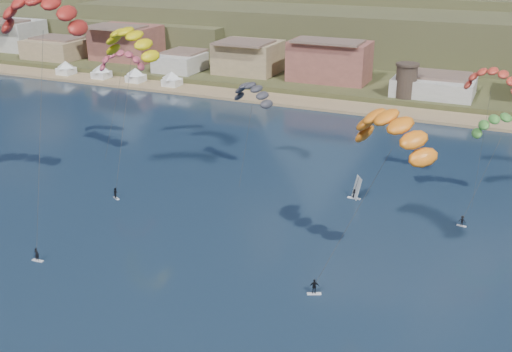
{
  "coord_description": "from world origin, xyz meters",
  "views": [
    {
      "loc": [
        30.23,
        -37.11,
        40.3
      ],
      "look_at": [
        0.0,
        32.0,
        10.0
      ],
      "focal_mm": 42.46,
      "sensor_mm": 36.0,
      "label": 1
    }
  ],
  "objects_px": {
    "kitesurfer_orange": "(394,125)",
    "windsurfer": "(355,192)",
    "watchtower": "(406,80)",
    "kitesurfer_yellow": "(130,38)",
    "kitesurfer_green": "(503,123)",
    "kitesurfer_red": "(40,7)"
  },
  "relations": [
    {
      "from": "kitesurfer_red",
      "to": "kitesurfer_green",
      "type": "distance_m",
      "value": 70.1
    },
    {
      "from": "kitesurfer_orange",
      "to": "windsurfer",
      "type": "distance_m",
      "value": 27.96
    },
    {
      "from": "watchtower",
      "to": "kitesurfer_yellow",
      "type": "relative_size",
      "value": 0.31
    },
    {
      "from": "watchtower",
      "to": "kitesurfer_red",
      "type": "distance_m",
      "value": 94.64
    },
    {
      "from": "kitesurfer_green",
      "to": "kitesurfer_orange",
      "type": "bearing_deg",
      "value": -113.86
    },
    {
      "from": "kitesurfer_red",
      "to": "kitesurfer_yellow",
      "type": "xyz_separation_m",
      "value": [
        0.57,
        19.94,
        -7.19
      ]
    },
    {
      "from": "kitesurfer_green",
      "to": "windsurfer",
      "type": "relative_size",
      "value": 4.52
    },
    {
      "from": "kitesurfer_orange",
      "to": "kitesurfer_green",
      "type": "distance_m",
      "value": 29.58
    },
    {
      "from": "watchtower",
      "to": "kitesurfer_red",
      "type": "height_order",
      "value": "kitesurfer_red"
    },
    {
      "from": "kitesurfer_yellow",
      "to": "windsurfer",
      "type": "bearing_deg",
      "value": 2.59
    },
    {
      "from": "watchtower",
      "to": "kitesurfer_yellow",
      "type": "xyz_separation_m",
      "value": [
        -36.62,
        -63.59,
        17.22
      ]
    },
    {
      "from": "kitesurfer_orange",
      "to": "kitesurfer_yellow",
      "type": "bearing_deg",
      "value": 160.2
    },
    {
      "from": "kitesurfer_orange",
      "to": "kitesurfer_red",
      "type": "bearing_deg",
      "value": -177.44
    },
    {
      "from": "kitesurfer_red",
      "to": "kitesurfer_orange",
      "type": "relative_size",
      "value": 1.53
    },
    {
      "from": "watchtower",
      "to": "windsurfer",
      "type": "xyz_separation_m",
      "value": [
        3.81,
        -61.76,
        -5.16
      ]
    },
    {
      "from": "kitesurfer_yellow",
      "to": "windsurfer",
      "type": "xyz_separation_m",
      "value": [
        40.43,
        1.83,
        -22.38
      ]
    },
    {
      "from": "watchtower",
      "to": "windsurfer",
      "type": "bearing_deg",
      "value": -86.47
    },
    {
      "from": "kitesurfer_orange",
      "to": "windsurfer",
      "type": "xyz_separation_m",
      "value": [
        -8.79,
        19.55,
        -17.96
      ]
    },
    {
      "from": "kitesurfer_red",
      "to": "kitesurfer_green",
      "type": "relative_size",
      "value": 2.06
    },
    {
      "from": "kitesurfer_green",
      "to": "kitesurfer_red",
      "type": "bearing_deg",
      "value": -154.94
    },
    {
      "from": "watchtower",
      "to": "windsurfer",
      "type": "distance_m",
      "value": 62.1
    },
    {
      "from": "kitesurfer_orange",
      "to": "kitesurfer_green",
      "type": "relative_size",
      "value": 1.35
    }
  ]
}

